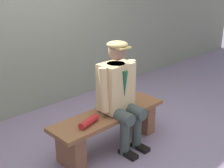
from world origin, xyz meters
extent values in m
plane|color=gray|center=(0.00, 0.00, 0.00)|extent=(30.00, 30.00, 0.00)
cube|color=brown|center=(0.00, 0.00, 0.42)|extent=(1.52, 0.43, 0.05)
cube|color=brown|center=(-0.58, 0.00, 0.20)|extent=(0.15, 0.37, 0.40)
cube|color=brown|center=(0.58, 0.00, 0.20)|extent=(0.15, 0.37, 0.40)
cube|color=tan|center=(-0.10, 0.00, 0.75)|extent=(0.39, 0.27, 0.57)
cylinder|color=#1E2338|center=(-0.10, 0.00, 1.00)|extent=(0.21, 0.21, 0.06)
cone|color=#195938|center=(-0.10, 0.14, 0.82)|extent=(0.07, 0.07, 0.31)
sphere|color=#8C664C|center=(-0.10, 0.02, 1.18)|extent=(0.21, 0.21, 0.21)
ellipsoid|color=tan|center=(-0.10, 0.02, 1.26)|extent=(0.24, 0.24, 0.07)
cube|color=tan|center=(-0.10, 0.11, 1.23)|extent=(0.17, 0.09, 0.02)
cylinder|color=#3E4943|center=(-0.21, 0.13, 0.47)|extent=(0.15, 0.44, 0.15)
cylinder|color=#3E4943|center=(-0.21, 0.25, 0.23)|extent=(0.11, 0.11, 0.47)
cube|color=black|center=(-0.21, 0.31, 0.03)|extent=(0.10, 0.24, 0.05)
cylinder|color=tan|center=(-0.33, 0.04, 0.78)|extent=(0.11, 0.11, 0.51)
cylinder|color=#3E4943|center=(0.00, 0.13, 0.47)|extent=(0.15, 0.44, 0.15)
cylinder|color=#3E4943|center=(0.00, 0.25, 0.23)|extent=(0.11, 0.11, 0.47)
cube|color=black|center=(0.00, 0.31, 0.03)|extent=(0.10, 0.24, 0.05)
cylinder|color=tan|center=(0.12, 0.04, 0.78)|extent=(0.10, 0.14, 0.52)
cylinder|color=#B21E1E|center=(0.37, 0.07, 0.49)|extent=(0.29, 0.15, 0.08)
cube|color=gray|center=(0.00, -1.67, 1.04)|extent=(12.00, 0.24, 2.08)
camera|label=1|loc=(2.16, 2.27, 1.96)|focal=47.02mm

